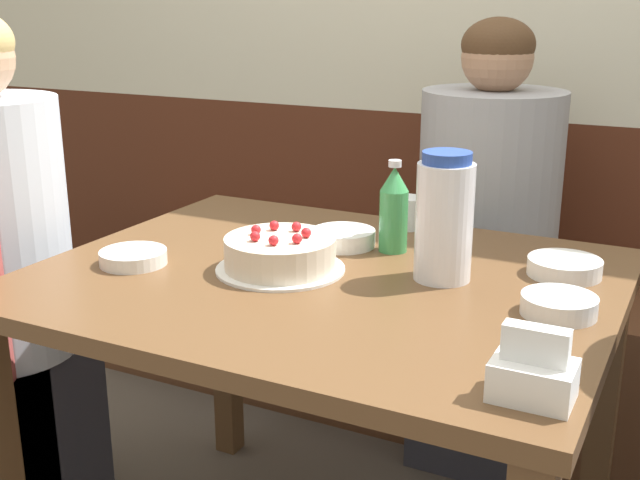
{
  "coord_description": "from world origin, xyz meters",
  "views": [
    {
      "loc": [
        0.66,
        -1.33,
        1.26
      ],
      "look_at": [
        -0.03,
        0.05,
        0.79
      ],
      "focal_mm": 45.0,
      "sensor_mm": 36.0,
      "label": 1
    }
  ],
  "objects_px": {
    "bowl_soup_white": "(565,267)",
    "water_pitcher": "(444,218)",
    "bowl_side_dish": "(559,305)",
    "glass_water_tall": "(406,213)",
    "birthday_cake": "(280,254)",
    "soju_bottle": "(394,209)",
    "bowl_sauce_shallow": "(343,238)",
    "bench_seat": "(446,351)",
    "napkin_holder": "(533,373)",
    "bowl_rice_small": "(133,257)",
    "person_pale_blue_shirt": "(485,254)"
  },
  "relations": [
    {
      "from": "bowl_soup_white",
      "to": "napkin_holder",
      "type": "bearing_deg",
      "value": -83.98
    },
    {
      "from": "birthday_cake",
      "to": "bowl_sauce_shallow",
      "type": "distance_m",
      "value": 0.21
    },
    {
      "from": "bowl_side_dish",
      "to": "person_pale_blue_shirt",
      "type": "bearing_deg",
      "value": 113.97
    },
    {
      "from": "birthday_cake",
      "to": "bowl_sauce_shallow",
      "type": "bearing_deg",
      "value": 78.54
    },
    {
      "from": "glass_water_tall",
      "to": "person_pale_blue_shirt",
      "type": "distance_m",
      "value": 0.39
    },
    {
      "from": "bowl_side_dish",
      "to": "person_pale_blue_shirt",
      "type": "height_order",
      "value": "person_pale_blue_shirt"
    },
    {
      "from": "bench_seat",
      "to": "soju_bottle",
      "type": "height_order",
      "value": "soju_bottle"
    },
    {
      "from": "bench_seat",
      "to": "bowl_side_dish",
      "type": "bearing_deg",
      "value": -61.75
    },
    {
      "from": "soju_bottle",
      "to": "person_pale_blue_shirt",
      "type": "xyz_separation_m",
      "value": [
        0.07,
        0.51,
        -0.24
      ]
    },
    {
      "from": "glass_water_tall",
      "to": "birthday_cake",
      "type": "bearing_deg",
      "value": -105.84
    },
    {
      "from": "water_pitcher",
      "to": "birthday_cake",
      "type": "bearing_deg",
      "value": -162.17
    },
    {
      "from": "birthday_cake",
      "to": "glass_water_tall",
      "type": "xyz_separation_m",
      "value": [
        0.11,
        0.4,
        0.0
      ]
    },
    {
      "from": "bowl_soup_white",
      "to": "birthday_cake",
      "type": "bearing_deg",
      "value": -156.28
    },
    {
      "from": "bowl_rice_small",
      "to": "bowl_sauce_shallow",
      "type": "distance_m",
      "value": 0.45
    },
    {
      "from": "bowl_soup_white",
      "to": "glass_water_tall",
      "type": "height_order",
      "value": "glass_water_tall"
    },
    {
      "from": "birthday_cake",
      "to": "soju_bottle",
      "type": "distance_m",
      "value": 0.27
    },
    {
      "from": "bowl_soup_white",
      "to": "bowl_side_dish",
      "type": "bearing_deg",
      "value": -81.97
    },
    {
      "from": "bowl_rice_small",
      "to": "soju_bottle",
      "type": "bearing_deg",
      "value": 36.26
    },
    {
      "from": "water_pitcher",
      "to": "bowl_soup_white",
      "type": "distance_m",
      "value": 0.26
    },
    {
      "from": "bowl_soup_white",
      "to": "water_pitcher",
      "type": "bearing_deg",
      "value": -148.58
    },
    {
      "from": "bench_seat",
      "to": "glass_water_tall",
      "type": "xyz_separation_m",
      "value": [
        0.03,
        -0.46,
        0.55
      ]
    },
    {
      "from": "napkin_holder",
      "to": "bowl_side_dish",
      "type": "height_order",
      "value": "napkin_holder"
    },
    {
      "from": "napkin_holder",
      "to": "bowl_rice_small",
      "type": "relative_size",
      "value": 0.81
    },
    {
      "from": "bench_seat",
      "to": "napkin_holder",
      "type": "height_order",
      "value": "napkin_holder"
    },
    {
      "from": "bowl_sauce_shallow",
      "to": "glass_water_tall",
      "type": "distance_m",
      "value": 0.21
    },
    {
      "from": "bowl_sauce_shallow",
      "to": "person_pale_blue_shirt",
      "type": "distance_m",
      "value": 0.58
    },
    {
      "from": "bowl_side_dish",
      "to": "soju_bottle",
      "type": "bearing_deg",
      "value": 151.82
    },
    {
      "from": "glass_water_tall",
      "to": "person_pale_blue_shirt",
      "type": "xyz_separation_m",
      "value": [
        0.11,
        0.33,
        -0.18
      ]
    },
    {
      "from": "bowl_rice_small",
      "to": "person_pale_blue_shirt",
      "type": "distance_m",
      "value": 0.98
    },
    {
      "from": "bowl_sauce_shallow",
      "to": "water_pitcher",
      "type": "bearing_deg",
      "value": -22.54
    },
    {
      "from": "person_pale_blue_shirt",
      "to": "glass_water_tall",
      "type": "bearing_deg",
      "value": -17.62
    },
    {
      "from": "glass_water_tall",
      "to": "bench_seat",
      "type": "bearing_deg",
      "value": 93.46
    },
    {
      "from": "water_pitcher",
      "to": "bowl_side_dish",
      "type": "bearing_deg",
      "value": -19.74
    },
    {
      "from": "bench_seat",
      "to": "birthday_cake",
      "type": "xyz_separation_m",
      "value": [
        -0.09,
        -0.85,
        0.54
      ]
    },
    {
      "from": "person_pale_blue_shirt",
      "to": "napkin_holder",
      "type": "bearing_deg",
      "value": 18.4
    },
    {
      "from": "bench_seat",
      "to": "person_pale_blue_shirt",
      "type": "relative_size",
      "value": 1.96
    },
    {
      "from": "napkin_holder",
      "to": "bowl_sauce_shallow",
      "type": "distance_m",
      "value": 0.73
    },
    {
      "from": "soju_bottle",
      "to": "bowl_rice_small",
      "type": "distance_m",
      "value": 0.55
    },
    {
      "from": "birthday_cake",
      "to": "bowl_soup_white",
      "type": "relative_size",
      "value": 1.81
    },
    {
      "from": "bowl_side_dish",
      "to": "glass_water_tall",
      "type": "distance_m",
      "value": 0.57
    },
    {
      "from": "water_pitcher",
      "to": "bowl_side_dish",
      "type": "distance_m",
      "value": 0.27
    },
    {
      "from": "bench_seat",
      "to": "person_pale_blue_shirt",
      "type": "distance_m",
      "value": 0.41
    },
    {
      "from": "napkin_holder",
      "to": "bowl_soup_white",
      "type": "bearing_deg",
      "value": 96.02
    },
    {
      "from": "napkin_holder",
      "to": "person_pale_blue_shirt",
      "type": "height_order",
      "value": "person_pale_blue_shirt"
    },
    {
      "from": "bowl_sauce_shallow",
      "to": "person_pale_blue_shirt",
      "type": "relative_size",
      "value": 0.11
    },
    {
      "from": "bench_seat",
      "to": "napkin_holder",
      "type": "bearing_deg",
      "value": -67.63
    },
    {
      "from": "bench_seat",
      "to": "napkin_holder",
      "type": "relative_size",
      "value": 21.73
    },
    {
      "from": "birthday_cake",
      "to": "bowl_side_dish",
      "type": "distance_m",
      "value": 0.54
    },
    {
      "from": "birthday_cake",
      "to": "water_pitcher",
      "type": "distance_m",
      "value": 0.33
    },
    {
      "from": "water_pitcher",
      "to": "glass_water_tall",
      "type": "distance_m",
      "value": 0.36
    }
  ]
}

